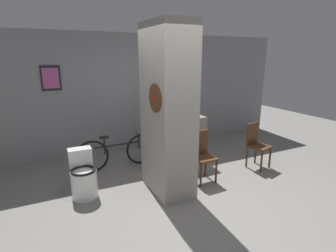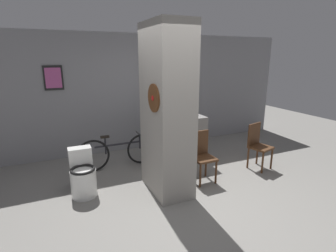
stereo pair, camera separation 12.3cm
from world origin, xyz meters
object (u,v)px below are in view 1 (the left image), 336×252
(bicycle, at_px, (118,152))
(bottle_tall, at_px, (168,112))
(chair_near_pillar, at_px, (202,154))
(toilet, at_px, (83,177))
(chair_by_doorway, at_px, (256,143))

(bicycle, bearing_deg, bottle_tall, -14.50)
(chair_near_pillar, xyz_separation_m, bicycle, (-1.18, 1.13, -0.15))
(bicycle, height_order, bottle_tall, bottle_tall)
(toilet, distance_m, chair_by_doorway, 3.23)
(chair_by_doorway, bearing_deg, bottle_tall, 135.16)
(toilet, height_order, bicycle, toilet)
(chair_near_pillar, bearing_deg, bottle_tall, 103.22)
(toilet, relative_size, bottle_tall, 2.17)
(toilet, xyz_separation_m, bicycle, (0.76, 0.80, 0.02))
(toilet, distance_m, bottle_tall, 1.96)
(chair_near_pillar, relative_size, bottle_tall, 2.66)
(chair_near_pillar, relative_size, chair_by_doorway, 1.00)
(toilet, bearing_deg, bottle_tall, 17.83)
(bottle_tall, bearing_deg, chair_by_doorway, -30.01)
(chair_by_doorway, distance_m, bicycle, 2.69)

